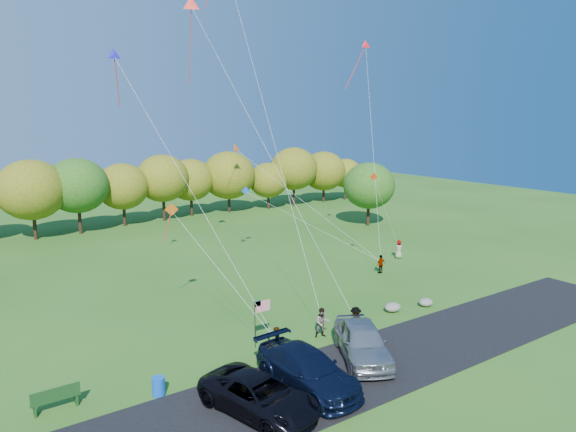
% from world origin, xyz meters
% --- Properties ---
extents(ground, '(140.00, 140.00, 0.00)m').
position_xyz_m(ground, '(0.00, 0.00, 0.00)').
color(ground, '#245618').
rests_on(ground, ground).
extents(asphalt_lane, '(44.00, 6.00, 0.06)m').
position_xyz_m(asphalt_lane, '(0.00, -4.00, 0.03)').
color(asphalt_lane, black).
rests_on(asphalt_lane, ground).
extents(treeline, '(76.03, 27.80, 8.31)m').
position_xyz_m(treeline, '(2.27, 36.13, 4.74)').
color(treeline, '#382114').
rests_on(treeline, ground).
extents(minivan_dark, '(4.06, 6.17, 1.58)m').
position_xyz_m(minivan_dark, '(-6.78, -4.53, 0.85)').
color(minivan_dark, black).
rests_on(minivan_dark, asphalt_lane).
extents(minivan_navy, '(2.78, 6.19, 1.76)m').
position_xyz_m(minivan_navy, '(-3.84, -3.98, 0.94)').
color(minivan_navy, black).
rests_on(minivan_navy, asphalt_lane).
extents(minivan_silver, '(4.65, 6.06, 1.93)m').
position_xyz_m(minivan_silver, '(0.26, -3.23, 1.02)').
color(minivan_silver, '#989BA2').
rests_on(minivan_silver, asphalt_lane).
extents(flyer_a, '(0.76, 0.80, 1.84)m').
position_xyz_m(flyer_a, '(-3.45, -0.80, 0.92)').
color(flyer_a, '#4C4C59').
rests_on(flyer_a, ground).
extents(flyer_b, '(1.03, 0.93, 1.75)m').
position_xyz_m(flyer_b, '(0.27, 0.19, 0.87)').
color(flyer_b, '#4C4C59').
rests_on(flyer_b, ground).
extents(flyer_c, '(1.27, 0.93, 1.77)m').
position_xyz_m(flyer_c, '(1.94, -0.80, 0.88)').
color(flyer_c, '#4C4C59').
rests_on(flyer_c, ground).
extents(flyer_d, '(0.91, 0.39, 1.54)m').
position_xyz_m(flyer_d, '(11.87, 7.35, 0.77)').
color(flyer_d, '#4C4C59').
rests_on(flyer_d, ground).
extents(flyer_e, '(0.97, 0.94, 1.67)m').
position_xyz_m(flyer_e, '(16.45, 9.79, 0.84)').
color(flyer_e, '#4C4C59').
rests_on(flyer_e, ground).
extents(park_bench, '(2.01, 0.50, 1.11)m').
position_xyz_m(park_bench, '(-13.98, 0.57, 0.59)').
color(park_bench, '#153B15').
rests_on(park_bench, ground).
extents(trash_barrel, '(0.59, 0.59, 0.88)m').
position_xyz_m(trash_barrel, '(-9.85, -0.70, 0.44)').
color(trash_barrel, blue).
rests_on(trash_barrel, ground).
extents(flag_assembly, '(1.00, 0.65, 2.70)m').
position_xyz_m(flag_assembly, '(-3.38, 1.11, 2.04)').
color(flag_assembly, black).
rests_on(flag_assembly, ground).
extents(boulder_near, '(1.17, 0.92, 0.59)m').
position_xyz_m(boulder_near, '(6.54, 0.74, 0.29)').
color(boulder_near, gray).
rests_on(boulder_near, ground).
extents(boulder_far, '(1.03, 0.86, 0.54)m').
position_xyz_m(boulder_far, '(9.12, 0.19, 0.27)').
color(boulder_far, slate).
rests_on(boulder_far, ground).
extents(kites_aloft, '(22.00, 11.45, 20.92)m').
position_xyz_m(kites_aloft, '(1.54, 13.79, 18.04)').
color(kites_aloft, '#FF2D1C').
rests_on(kites_aloft, ground).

